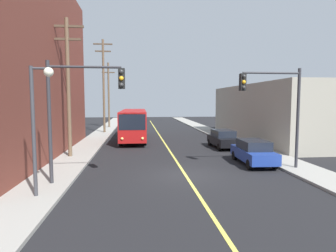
% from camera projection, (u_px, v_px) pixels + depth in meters
% --- Properties ---
extents(ground_plane, '(120.00, 120.00, 0.00)m').
position_uv_depth(ground_plane, '(185.00, 175.00, 16.28)').
color(ground_plane, black).
extents(sidewalk_left, '(2.50, 90.00, 0.15)m').
position_uv_depth(sidewalk_left, '(86.00, 148.00, 25.41)').
color(sidewalk_left, gray).
rests_on(sidewalk_left, ground).
extents(sidewalk_right, '(2.50, 90.00, 0.15)m').
position_uv_depth(sidewalk_right, '(244.00, 145.00, 26.95)').
color(sidewalk_right, gray).
rests_on(sidewalk_right, ground).
extents(lane_stripe_center, '(0.16, 60.00, 0.01)m').
position_uv_depth(lane_stripe_center, '(162.00, 140.00, 31.14)').
color(lane_stripe_center, '#D8CC4C').
rests_on(lane_stripe_center, ground).
extents(building_right_warehouse, '(12.00, 20.29, 5.93)m').
position_uv_depth(building_right_warehouse, '(293.00, 112.00, 31.64)').
color(building_right_warehouse, gray).
rests_on(building_right_warehouse, ground).
extents(city_bus, '(2.68, 12.18, 3.20)m').
position_uv_depth(city_bus, '(134.00, 123.00, 31.11)').
color(city_bus, maroon).
rests_on(city_bus, ground).
extents(parked_car_blue, '(1.96, 4.46, 1.62)m').
position_uv_depth(parked_car_blue, '(253.00, 152.00, 19.00)').
color(parked_car_blue, navy).
rests_on(parked_car_blue, ground).
extents(parked_car_black, '(1.88, 4.43, 1.62)m').
position_uv_depth(parked_car_black, '(223.00, 139.00, 25.68)').
color(parked_car_black, black).
rests_on(parked_car_black, ground).
extents(utility_pole_near, '(2.40, 0.28, 9.96)m').
position_uv_depth(utility_pole_near, '(68.00, 81.00, 20.66)').
color(utility_pole_near, brown).
rests_on(utility_pole_near, sidewalk_left).
extents(utility_pole_mid, '(2.40, 0.28, 11.90)m').
position_uv_depth(utility_pole_mid, '(104.00, 82.00, 36.86)').
color(utility_pole_mid, brown).
rests_on(utility_pole_mid, sidewalk_left).
extents(utility_pole_far, '(2.40, 0.28, 9.97)m').
position_uv_depth(utility_pole_far, '(109.00, 92.00, 44.49)').
color(utility_pole_far, brown).
rests_on(utility_pole_far, sidewalk_left).
extents(traffic_signal_left_corner, '(3.75, 0.48, 6.00)m').
position_uv_depth(traffic_signal_left_corner, '(81.00, 99.00, 13.96)').
color(traffic_signal_left_corner, '#2D2D33').
rests_on(traffic_signal_left_corner, sidewalk_left).
extents(traffic_signal_right_corner, '(3.75, 0.48, 6.00)m').
position_uv_depth(traffic_signal_right_corner, '(274.00, 99.00, 16.98)').
color(traffic_signal_right_corner, '#2D2D33').
rests_on(traffic_signal_right_corner, sidewalk_right).
extents(street_lamp_left, '(0.98, 0.40, 5.50)m').
position_uv_depth(street_lamp_left, '(38.00, 112.00, 11.98)').
color(street_lamp_left, '#38383D').
rests_on(street_lamp_left, sidewalk_left).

